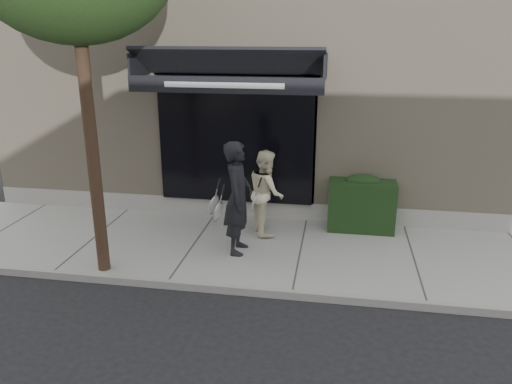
# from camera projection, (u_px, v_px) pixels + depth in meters

# --- Properties ---
(ground) EXTENTS (80.00, 80.00, 0.00)m
(ground) POSITION_uv_depth(u_px,v_px,m) (300.00, 256.00, 9.15)
(ground) COLOR black
(ground) RESTS_ON ground
(sidewalk) EXTENTS (20.00, 3.00, 0.12)m
(sidewalk) POSITION_uv_depth(u_px,v_px,m) (300.00, 253.00, 9.13)
(sidewalk) COLOR gray
(sidewalk) RESTS_ON ground
(curb) EXTENTS (20.00, 0.10, 0.14)m
(curb) POSITION_uv_depth(u_px,v_px,m) (292.00, 295.00, 7.68)
(curb) COLOR gray
(curb) RESTS_ON ground
(building_facade) EXTENTS (14.30, 8.04, 5.64)m
(building_facade) POSITION_uv_depth(u_px,v_px,m) (319.00, 79.00, 12.95)
(building_facade) COLOR tan
(building_facade) RESTS_ON ground
(hedge) EXTENTS (1.30, 0.70, 1.14)m
(hedge) POSITION_uv_depth(u_px,v_px,m) (362.00, 203.00, 9.95)
(hedge) COLOR black
(hedge) RESTS_ON sidewalk
(pedestrian_front) EXTENTS (0.72, 0.87, 2.03)m
(pedestrian_front) POSITION_uv_depth(u_px,v_px,m) (238.00, 198.00, 8.76)
(pedestrian_front) COLOR black
(pedestrian_front) RESTS_ON sidewalk
(pedestrian_back) EXTENTS (0.87, 0.98, 1.67)m
(pedestrian_back) POSITION_uv_depth(u_px,v_px,m) (266.00, 192.00, 9.67)
(pedestrian_back) COLOR beige
(pedestrian_back) RESTS_ON sidewalk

